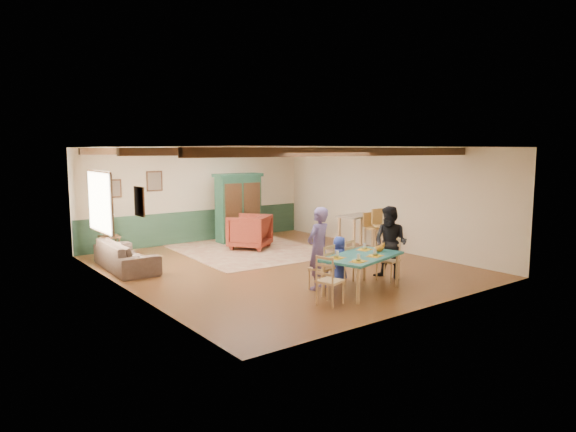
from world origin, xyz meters
TOP-DOWN VIEW (x-y plane):
  - floor at (0.00, 0.00)m, footprint 8.00×8.00m
  - wall_back at (0.00, 4.00)m, footprint 7.00×0.02m
  - wall_left at (-3.50, 0.00)m, footprint 0.02×8.00m
  - wall_right at (3.50, 0.00)m, footprint 0.02×8.00m
  - ceiling at (0.00, 0.00)m, footprint 7.00×8.00m
  - wainscot_back at (0.00, 3.98)m, footprint 6.95×0.03m
  - ceiling_beam_front at (0.00, -2.30)m, footprint 6.95×0.16m
  - ceiling_beam_mid at (0.00, 0.40)m, footprint 6.95×0.16m
  - ceiling_beam_back at (0.00, 3.00)m, footprint 6.95×0.16m
  - window_left at (-3.47, 1.70)m, footprint 0.06×1.60m
  - picture_left_wall at (-3.47, -0.60)m, footprint 0.04×0.42m
  - picture_back_a at (-1.30, 3.97)m, footprint 0.45×0.04m
  - picture_back_b at (-2.40, 3.97)m, footprint 0.38×0.04m
  - dining_table at (-0.01, -2.62)m, footprint 1.82×1.30m
  - dining_chair_far_left at (-0.53, -2.07)m, footprint 0.47×0.49m
  - dining_chair_far_right at (0.18, -1.89)m, footprint 0.47×0.49m
  - dining_chair_end_left at (-1.03, -2.88)m, footprint 0.49×0.47m
  - dining_chair_end_right at (1.01, -2.36)m, footprint 0.49×0.47m
  - person_man at (-0.54, -2.00)m, footprint 0.65×0.51m
  - person_woman at (1.10, -2.34)m, footprint 0.74×0.85m
  - person_child at (0.17, -1.82)m, footprint 0.51×0.40m
  - cat at (0.50, -2.58)m, footprint 0.35×0.21m
  - place_setting_near_left at (-0.44, -2.97)m, footprint 0.42×0.36m
  - place_setting_near_center at (0.14, -2.82)m, footprint 0.42×0.36m
  - place_setting_far_left at (-0.55, -2.52)m, footprint 0.42×0.36m
  - place_setting_far_right at (0.42, -2.27)m, footprint 0.42×0.36m
  - area_rug at (0.46, 1.99)m, footprint 3.61×4.21m
  - armoire at (0.92, 3.28)m, footprint 1.40×0.58m
  - armchair at (0.59, 2.18)m, footprint 1.40×1.40m
  - sofa at (-2.91, 1.81)m, footprint 0.93×2.20m
  - end_table at (-2.86, 3.09)m, footprint 0.52×0.52m
  - table_lamp at (-2.86, 3.09)m, footprint 0.31×0.31m
  - counter_table at (2.91, 0.43)m, footprint 1.17×0.78m
  - bar_stool_left at (2.87, -0.13)m, footprint 0.36×0.40m
  - bar_stool_right at (3.03, -0.33)m, footprint 0.40×0.44m

SIDE VIEW (x-z plane):
  - floor at x=0.00m, z-range 0.00..0.00m
  - area_rug at x=0.46m, z-range 0.00..0.01m
  - end_table at x=-2.86m, z-range 0.00..0.57m
  - sofa at x=-2.91m, z-range 0.00..0.63m
  - dining_table at x=-0.01m, z-range 0.00..0.69m
  - dining_chair_far_left at x=-0.53m, z-range 0.00..0.87m
  - dining_chair_far_right at x=0.18m, z-range 0.00..0.87m
  - dining_chair_end_left at x=-1.03m, z-range 0.00..0.87m
  - dining_chair_end_right at x=1.01m, z-range 0.00..0.87m
  - wainscot_back at x=0.00m, z-range 0.00..0.90m
  - counter_table at x=2.91m, z-range 0.00..0.91m
  - person_child at x=0.17m, z-range 0.00..0.92m
  - armchair at x=0.59m, z-range 0.00..0.92m
  - bar_stool_left at x=2.87m, z-range 0.00..1.02m
  - bar_stool_right at x=3.03m, z-range 0.00..1.13m
  - place_setting_near_left at x=-0.44m, z-range 0.69..0.80m
  - place_setting_near_center at x=0.14m, z-range 0.69..0.80m
  - place_setting_far_left at x=-0.55m, z-range 0.69..0.80m
  - place_setting_far_right at x=0.42m, z-range 0.69..0.80m
  - person_woman at x=1.10m, z-range 0.00..1.51m
  - cat at x=0.50m, z-range 0.69..0.85m
  - person_man at x=-0.54m, z-range 0.00..1.58m
  - table_lamp at x=-2.86m, z-range 0.57..1.10m
  - armoire at x=0.92m, z-range 0.00..1.97m
  - wall_back at x=0.00m, z-range 0.00..2.70m
  - wall_left at x=-3.50m, z-range 0.00..2.70m
  - wall_right at x=3.50m, z-range 0.00..2.70m
  - window_left at x=-3.47m, z-range 0.90..2.20m
  - picture_back_b at x=-2.40m, z-range 1.41..1.89m
  - picture_left_wall at x=-3.47m, z-range 1.49..2.01m
  - picture_back_a at x=-1.30m, z-range 1.52..2.08m
  - ceiling_beam_front at x=0.00m, z-range 2.53..2.69m
  - ceiling_beam_mid at x=0.00m, z-range 2.53..2.69m
  - ceiling_beam_back at x=0.00m, z-range 2.53..2.69m
  - ceiling at x=0.00m, z-range 2.69..2.71m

